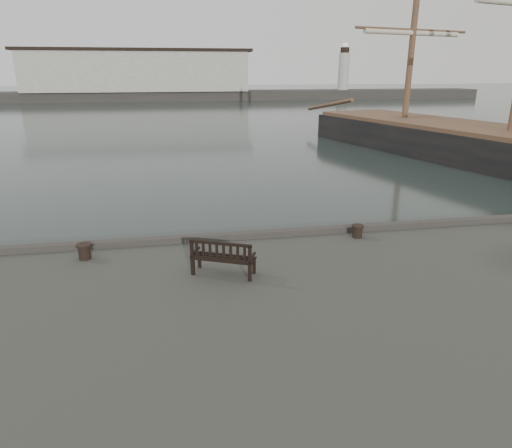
{
  "coord_description": "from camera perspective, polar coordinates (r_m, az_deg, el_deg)",
  "views": [
    {
      "loc": [
        -1.76,
        -12.8,
        6.33
      ],
      "look_at": [
        0.51,
        -0.5,
        2.1
      ],
      "focal_mm": 32.0,
      "sensor_mm": 36.0,
      "label": 1
    }
  ],
  "objects": [
    {
      "name": "breakwater",
      "position": [
        104.85,
        -12.52,
        17.17
      ],
      "size": [
        140.0,
        9.5,
        12.2
      ],
      "color": "#383530",
      "rests_on": "ground"
    },
    {
      "name": "bollard_left",
      "position": [
        12.92,
        -20.66,
        -3.25
      ],
      "size": [
        0.49,
        0.49,
        0.42
      ],
      "primitive_type": "cylinder",
      "rotation": [
        0.0,
        0.0,
        -0.29
      ],
      "color": "black",
      "rests_on": "quay"
    },
    {
      "name": "bench",
      "position": [
        11.2,
        -4.11,
        -4.98
      ],
      "size": [
        1.63,
        1.13,
        0.89
      ],
      "rotation": [
        0.0,
        0.0,
        -0.43
      ],
      "color": "black",
      "rests_on": "quay"
    },
    {
      "name": "tall_ship_main",
      "position": [
        36.04,
        28.8,
        7.42
      ],
      "size": [
        16.31,
        36.92,
        27.21
      ],
      "rotation": [
        0.0,
        0.0,
        0.26
      ],
      "color": "black",
      "rests_on": "ground"
    },
    {
      "name": "bollard_right",
      "position": [
        13.98,
        12.57,
        -0.89
      ],
      "size": [
        0.47,
        0.47,
        0.38
      ],
      "primitive_type": "cylinder",
      "rotation": [
        0.0,
        0.0,
        -0.35
      ],
      "color": "black",
      "rests_on": "quay"
    },
    {
      "name": "ground",
      "position": [
        14.39,
        -2.36,
        -7.43
      ],
      "size": [
        400.0,
        400.0,
        0.0
      ],
      "primitive_type": "plane",
      "color": "black",
      "rests_on": "ground"
    }
  ]
}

